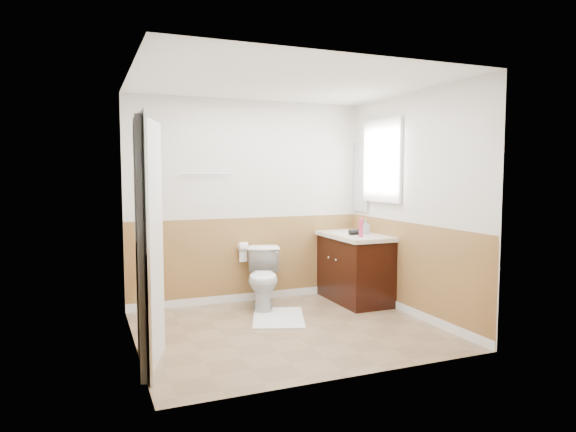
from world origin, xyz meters
name	(u,v)px	position (x,y,z in m)	size (l,w,h in m)	color
floor	(288,330)	(0.00, 0.00, 0.00)	(3.00, 3.00, 0.00)	#8C7051
ceiling	(288,82)	(0.00, 0.00, 2.50)	(3.00, 3.00, 0.00)	white
wall_back	(249,202)	(0.00, 1.30, 1.25)	(3.00, 3.00, 0.00)	silver
wall_front	(352,219)	(0.00, -1.30, 1.25)	(3.00, 3.00, 0.00)	silver
wall_left	(133,213)	(-1.50, 0.00, 1.25)	(3.00, 3.00, 0.00)	silver
wall_right	(412,205)	(1.50, 0.00, 1.25)	(3.00, 3.00, 0.00)	silver
wainscot_back	(250,261)	(0.00, 1.29, 0.50)	(3.00, 3.00, 0.00)	olive
wainscot_front	(350,315)	(0.00, -1.29, 0.50)	(3.00, 3.00, 0.00)	olive
wainscot_left	(136,295)	(-1.49, 0.00, 0.50)	(2.60, 2.60, 0.00)	olive
wainscot_right	(410,271)	(1.49, 0.00, 0.50)	(2.60, 2.60, 0.00)	olive
toilet	(264,278)	(0.05, 0.89, 0.36)	(0.40, 0.70, 0.71)	white
bath_mat	(278,318)	(0.05, 0.40, 0.01)	(0.55, 0.80, 0.02)	silver
vanity_cabinet	(353,269)	(1.21, 0.80, 0.40)	(0.55, 1.10, 0.80)	black
vanity_knob_left	(336,260)	(0.91, 0.70, 0.55)	(0.03, 0.03, 0.03)	silver
vanity_knob_right	(329,258)	(0.91, 0.90, 0.55)	(0.03, 0.03, 0.03)	silver
countertop	(353,236)	(1.20, 0.80, 0.83)	(0.60, 1.15, 0.05)	silver
sink_basin	(348,231)	(1.21, 0.95, 0.86)	(0.36, 0.36, 0.02)	white
faucet	(360,226)	(1.39, 0.95, 0.92)	(0.02, 0.02, 0.14)	silver
lotion_bottle	(361,228)	(1.11, 0.46, 0.96)	(0.05, 0.05, 0.22)	#BF3159
soap_dispenser	(366,227)	(1.33, 0.72, 0.94)	(0.08, 0.08, 0.18)	#949BA7
hair_dryer_body	(355,232)	(1.16, 0.69, 0.89)	(0.07, 0.07, 0.14)	black
hair_dryer_handle	(353,235)	(1.13, 0.68, 0.86)	(0.03, 0.03, 0.07)	black
mirror_panel	(361,177)	(1.48, 1.10, 1.55)	(0.02, 0.35, 0.90)	silver
window_frame	(382,161)	(1.47, 0.59, 1.75)	(0.04, 0.80, 1.00)	white
window_glass	(383,161)	(1.49, 0.59, 1.75)	(0.01, 0.70, 0.90)	white
door	(151,244)	(-1.40, -0.45, 1.02)	(0.05, 0.80, 2.04)	white
door_frame	(142,244)	(-1.48, -0.45, 1.03)	(0.02, 0.92, 2.10)	white
door_knob	(154,247)	(-1.34, -0.12, 0.95)	(0.06, 0.06, 0.06)	silver
towel_bar	(206,173)	(-0.55, 1.25, 1.60)	(0.02, 0.02, 0.62)	silver
tp_holder_bar	(243,247)	(-0.10, 1.23, 0.70)	(0.02, 0.02, 0.14)	silver
tp_roll	(243,247)	(-0.10, 1.23, 0.70)	(0.11, 0.11, 0.10)	white
tp_sheet	(243,255)	(-0.10, 1.23, 0.59)	(0.10, 0.01, 0.16)	white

